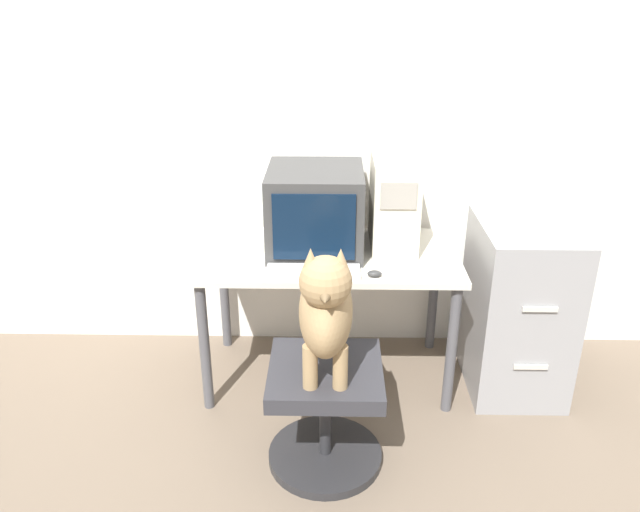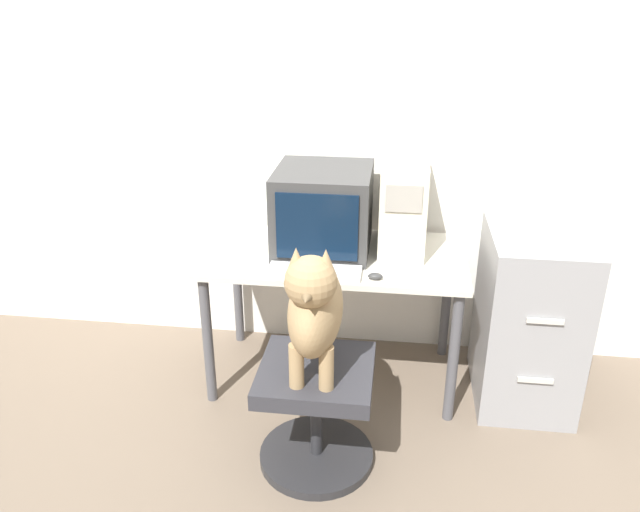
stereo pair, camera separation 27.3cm
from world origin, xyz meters
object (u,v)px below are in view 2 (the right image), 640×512
(keyboard, at_px, (314,272))
(dog, at_px, (315,306))
(pc_tower, at_px, (403,205))
(crt_monitor, at_px, (323,210))
(filing_cabinet, at_px, (528,318))
(office_chair, at_px, (316,408))

(keyboard, relative_size, dog, 0.73)
(keyboard, bearing_deg, dog, -81.98)
(pc_tower, bearing_deg, crt_monitor, -173.55)
(filing_cabinet, bearing_deg, keyboard, -168.05)
(pc_tower, xyz_separation_m, filing_cabinet, (0.63, -0.14, -0.50))
(crt_monitor, relative_size, pc_tower, 1.07)
(dog, bearing_deg, pc_tower, 67.72)
(keyboard, distance_m, dog, 0.45)
(pc_tower, distance_m, keyboard, 0.56)
(dog, bearing_deg, office_chair, 90.00)
(pc_tower, distance_m, dog, 0.87)
(pc_tower, relative_size, keyboard, 1.06)
(office_chair, bearing_deg, pc_tower, 66.66)
(crt_monitor, height_order, pc_tower, pc_tower)
(keyboard, height_order, office_chair, keyboard)
(keyboard, distance_m, office_chair, 0.60)
(office_chair, bearing_deg, crt_monitor, 94.82)
(pc_tower, height_order, keyboard, pc_tower)
(crt_monitor, height_order, dog, crt_monitor)
(filing_cabinet, bearing_deg, dog, -145.59)
(crt_monitor, xyz_separation_m, pc_tower, (0.38, 0.04, 0.03))
(crt_monitor, distance_m, dog, 0.76)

